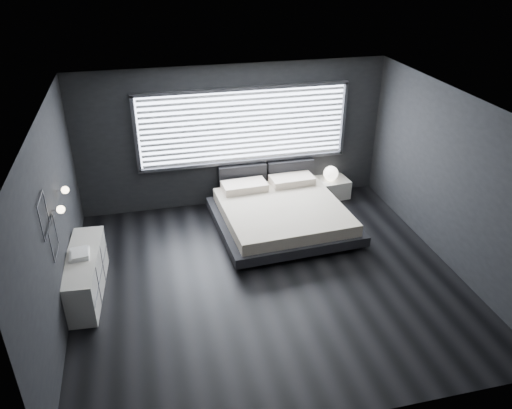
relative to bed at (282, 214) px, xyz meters
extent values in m
plane|color=black|center=(-0.65, -1.49, -0.29)|extent=(6.00, 6.00, 0.00)
plane|color=silver|center=(-0.65, -1.49, 2.51)|extent=(6.00, 6.00, 0.00)
cube|color=black|center=(-0.65, 1.26, 1.11)|extent=(6.00, 0.04, 2.80)
cube|color=black|center=(-0.65, -4.24, 1.11)|extent=(6.00, 0.04, 2.80)
cube|color=black|center=(-3.65, -1.49, 1.11)|extent=(0.04, 5.50, 2.80)
cube|color=black|center=(2.35, -1.49, 1.11)|extent=(0.04, 5.50, 2.80)
cube|color=white|center=(-0.45, 1.24, 1.32)|extent=(4.00, 0.02, 1.38)
cube|color=#47474C|center=(-2.49, 1.21, 1.32)|extent=(0.06, 0.08, 1.48)
cube|color=#47474C|center=(1.59, 1.21, 1.32)|extent=(0.06, 0.08, 1.48)
cube|color=#47474C|center=(-0.45, 1.21, 2.05)|extent=(4.14, 0.08, 0.06)
cube|color=#47474C|center=(-0.45, 1.21, 0.59)|extent=(4.14, 0.08, 0.06)
cube|color=silver|center=(-0.45, 1.18, 1.32)|extent=(3.94, 0.03, 1.32)
cube|color=black|center=(-0.50, 1.15, 0.28)|extent=(0.96, 0.16, 0.52)
cube|color=black|center=(0.50, 1.15, 0.28)|extent=(0.96, 0.16, 0.52)
cylinder|color=silver|center=(-3.60, -1.44, 1.31)|extent=(0.10, 0.02, 0.02)
sphere|color=#FFE5B7|center=(-3.53, -1.44, 1.31)|extent=(0.11, 0.11, 0.11)
cylinder|color=silver|center=(-3.60, -0.84, 1.31)|extent=(0.10, 0.02, 0.02)
sphere|color=#FFE5B7|center=(-3.53, -0.84, 1.31)|extent=(0.11, 0.11, 0.11)
cube|color=#47474C|center=(-3.62, -2.04, 1.79)|extent=(0.01, 0.46, 0.02)
cube|color=#47474C|center=(-3.62, -2.04, 1.33)|extent=(0.01, 0.46, 0.02)
cube|color=#47474C|center=(-3.62, -1.81, 1.56)|extent=(0.01, 0.02, 0.46)
cube|color=#47474C|center=(-3.62, -2.27, 1.56)|extent=(0.01, 0.02, 0.46)
cube|color=#47474C|center=(-3.62, -1.79, 1.32)|extent=(0.01, 0.46, 0.02)
cube|color=#47474C|center=(-3.62, -1.79, 0.86)|extent=(0.01, 0.46, 0.02)
cube|color=#47474C|center=(-3.62, -1.56, 1.09)|extent=(0.01, 0.02, 0.46)
cube|color=#47474C|center=(-3.62, -2.02, 1.09)|extent=(0.01, 0.02, 0.46)
cube|color=black|center=(-0.98, -1.04, -0.25)|extent=(0.14, 0.14, 0.09)
cube|color=black|center=(1.10, -0.91, -0.25)|extent=(0.14, 0.14, 0.09)
cube|color=black|center=(-1.09, 0.82, -0.25)|extent=(0.14, 0.14, 0.09)
cube|color=black|center=(0.98, 0.95, -0.25)|extent=(0.14, 0.14, 0.09)
cube|color=black|center=(0.00, -0.05, -0.11)|extent=(2.54, 2.44, 0.17)
cube|color=#B7AB95|center=(0.00, -0.05, 0.08)|extent=(2.27, 2.27, 0.22)
cube|color=beige|center=(-0.54, 0.78, 0.26)|extent=(0.88, 0.51, 0.14)
cube|color=beige|center=(0.44, 0.84, 0.26)|extent=(0.88, 0.51, 0.14)
cube|color=silver|center=(1.36, 1.01, -0.09)|extent=(0.72, 0.62, 0.39)
sphere|color=white|center=(1.32, 0.97, 0.25)|extent=(0.30, 0.30, 0.30)
cube|color=silver|center=(-3.43, -1.18, 0.05)|extent=(0.58, 1.71, 0.67)
cube|color=#47474C|center=(-3.19, -1.20, 0.05)|extent=(0.12, 1.66, 0.65)
cube|color=white|center=(-3.45, -1.17, 0.40)|extent=(0.29, 0.37, 0.04)
cube|color=white|center=(-3.44, -1.19, 0.44)|extent=(0.28, 0.35, 0.03)
camera|label=1|loc=(-2.33, -7.74, 4.52)|focal=35.00mm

